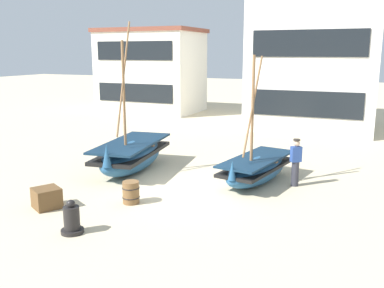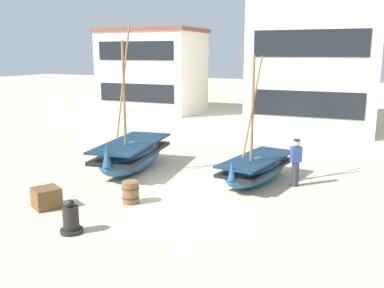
% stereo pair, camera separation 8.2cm
% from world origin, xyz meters
% --- Properties ---
extents(ground_plane, '(120.00, 120.00, 0.00)m').
position_xyz_m(ground_plane, '(0.00, 0.00, 0.00)').
color(ground_plane, beige).
extents(fishing_boat_near_left, '(2.34, 4.61, 5.75)m').
position_xyz_m(fishing_boat_near_left, '(-2.78, 1.40, 0.65)').
color(fishing_boat_near_left, '#23517A').
rests_on(fishing_boat_near_left, ground).
extents(fishing_boat_centre_large, '(2.10, 4.04, 4.54)m').
position_xyz_m(fishing_boat_centre_large, '(2.18, 1.80, 0.52)').
color(fishing_boat_centre_large, '#23517A').
rests_on(fishing_boat_centre_large, ground).
extents(fisherman_by_hull, '(0.42, 0.39, 1.68)m').
position_xyz_m(fisherman_by_hull, '(3.53, 1.95, 0.83)').
color(fisherman_by_hull, '#33333D').
rests_on(fisherman_by_hull, ground).
extents(capstan_winch, '(0.60, 0.60, 0.91)m').
position_xyz_m(capstan_winch, '(-1.09, -4.40, 0.36)').
color(capstan_winch, black).
rests_on(capstan_winch, ground).
extents(wooden_barrel, '(0.56, 0.56, 0.70)m').
position_xyz_m(wooden_barrel, '(-0.85, -1.85, 0.35)').
color(wooden_barrel, brown).
rests_on(wooden_barrel, ground).
extents(cargo_crate, '(1.01, 1.01, 0.62)m').
position_xyz_m(cargo_crate, '(-2.98, -3.21, 0.31)').
color(cargo_crate, brown).
rests_on(cargo_crate, ground).
extents(harbor_building_main, '(7.57, 7.02, 10.15)m').
position_xyz_m(harbor_building_main, '(2.37, 14.81, 5.09)').
color(harbor_building_main, white).
rests_on(harbor_building_main, ground).
extents(harbor_building_annex, '(7.66, 5.43, 6.39)m').
position_xyz_m(harbor_building_annex, '(-10.46, 17.29, 3.21)').
color(harbor_building_annex, silver).
rests_on(harbor_building_annex, ground).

